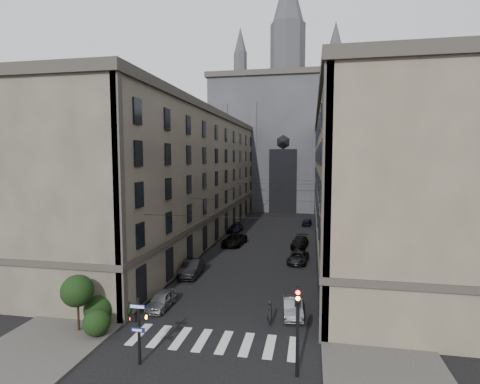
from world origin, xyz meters
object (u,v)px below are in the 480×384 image
Objects in this scene: car_right_midnear at (298,257)px; pedestrian at (270,313)px; car_right_far at (307,222)px; car_left_midnear at (192,268)px; car_left_far at (235,228)px; gothic_tower at (287,135)px; traffic_light_right at (298,320)px; car_right_near at (293,307)px; car_right_midfar at (300,242)px; pedestrian_signal_left at (139,326)px; car_left_midfar at (234,240)px; car_left_near at (161,300)px.

car_right_midnear is 2.42× the size of pedestrian.
car_right_far is (0.67, 24.48, 0.00)m from car_right_midnear.
car_left_far is at bearing 88.29° from car_left_midnear.
gothic_tower reaches higher than car_right_midnear.
traffic_light_right is at bearing -56.99° from car_left_midnear.
traffic_light_right is at bearing -85.62° from gothic_tower.
car_right_midfar reaches higher than car_right_near.
pedestrian_signal_left is 9.18m from traffic_light_right.
pedestrian is (3.44, -66.96, -16.85)m from gothic_tower.
car_left_midnear is at bearing -119.52° from car_right_midfar.
traffic_light_right is 0.95× the size of car_left_midfar.
gothic_tower is 14.36× the size of car_right_near.
car_left_far reaches higher than car_right_far.
pedestrian_signal_left is at bearing -140.89° from car_right_near.
traffic_light_right is 47.42m from car_right_far.
traffic_light_right reaches higher than car_right_far.
gothic_tower is 46.01m from car_right_midfar.
traffic_light_right is 2.75× the size of pedestrian.
car_left_far is 19.58m from car_right_midnear.
traffic_light_right is 1.39× the size of car_right_far.
pedestrian_signal_left reaches higher than car_right_far.
car_left_midfar is (1.32, 22.45, 0.10)m from car_left_near.
car_left_midfar is (-9.80, 30.05, -2.53)m from traffic_light_right.
car_right_far is (0.54, 39.19, -0.03)m from car_right_near.
gothic_tower is at bearing 89.83° from car_left_midfar.
car_left_near is 18.44m from car_right_midnear.
car_left_midnear is 12.57m from car_right_midnear.
car_left_midnear reaches higher than car_right_midfar.
car_right_near reaches higher than car_right_far.
car_left_near is 0.80× the size of car_right_midfar.
car_right_midnear is (-0.78, 22.87, -2.65)m from traffic_light_right.
pedestrian_signal_left is 2.12× the size of pedestrian.
traffic_light_right is (5.60, -73.04, -14.51)m from gothic_tower.
car_right_midnear is at bearing 30.86° from car_left_midnear.
gothic_tower is at bearing 85.00° from car_left_far.
traffic_light_right reaches higher than car_left_midfar.
gothic_tower is 59.78m from car_left_midnear.
car_right_far is at bearing 82.97° from car_right_near.
car_right_midnear is at bearing 84.29° from car_right_near.
car_left_midnear is 1.31× the size of car_right_far.
pedestrian_signal_left is at bearing -177.36° from traffic_light_right.
car_right_midnear is at bearing -33.13° from car_left_midfar.
traffic_light_right is 40.98m from car_left_far.
pedestrian_signal_left is 12.16m from car_right_near.
car_left_midnear reaches higher than car_right_far.
car_right_midfar is at bearing 75.05° from pedestrian_signal_left.
car_right_midfar is at bearing 91.56° from traffic_light_right.
car_left_near is at bearing -99.76° from car_right_far.
car_right_far is 1.98× the size of pedestrian.
pedestrian is (9.36, -33.15, 0.30)m from car_left_far.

